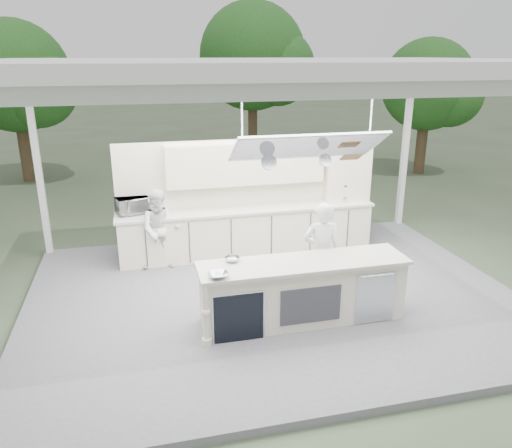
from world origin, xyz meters
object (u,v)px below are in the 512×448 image
object	(u,v)px
back_counter	(248,230)
head_chef	(321,252)
sous_chef	(161,230)
demo_island	(302,291)

from	to	relation	value
back_counter	head_chef	world-z (taller)	head_chef
back_counter	sous_chef	size ratio (longest dim) A/B	3.34
demo_island	back_counter	size ratio (longest dim) A/B	0.61
back_counter	head_chef	size ratio (longest dim) A/B	3.08
back_counter	head_chef	xyz separation A→B (m)	(0.69, -2.24, 0.35)
head_chef	sous_chef	bearing A→B (deg)	-29.60
demo_island	back_counter	bearing A→B (deg)	93.63
back_counter	head_chef	bearing A→B (deg)	-72.77
head_chef	demo_island	bearing A→B (deg)	56.59
back_counter	sous_chef	distance (m)	1.78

